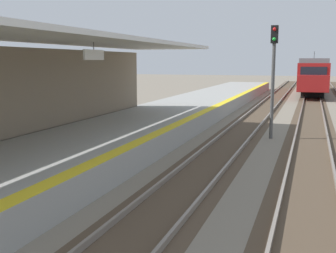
# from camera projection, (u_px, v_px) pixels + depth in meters

# --- Properties ---
(station_platform) EXTENTS (5.00, 80.00, 0.91)m
(station_platform) POSITION_uv_depth(u_px,v_px,m) (113.00, 138.00, 17.51)
(station_platform) COLOR #999993
(station_platform) RESTS_ON ground
(station_building_with_canopy) EXTENTS (4.85, 24.00, 4.43)m
(station_building_with_canopy) POSITION_uv_depth(u_px,v_px,m) (9.00, 90.00, 13.97)
(station_building_with_canopy) COLOR #4C4C4C
(station_building_with_canopy) RESTS_ON ground
(track_pair_nearest_platform) EXTENTS (2.34, 120.00, 0.16)m
(track_pair_nearest_platform) POSITION_uv_depth(u_px,v_px,m) (235.00, 137.00, 19.92)
(track_pair_nearest_platform) COLOR #4C3D2D
(track_pair_nearest_platform) RESTS_ON ground
(track_pair_middle) EXTENTS (2.34, 120.00, 0.16)m
(track_pair_middle) POSITION_uv_depth(u_px,v_px,m) (311.00, 141.00, 18.83)
(track_pair_middle) COLOR #4C3D2D
(track_pair_middle) RESTS_ON ground
(approaching_train) EXTENTS (2.93, 19.60, 4.76)m
(approaching_train) POSITION_uv_depth(u_px,v_px,m) (313.00, 74.00, 46.97)
(approaching_train) COLOR maroon
(approaching_train) RESTS_ON ground
(rail_signal_post) EXTENTS (0.32, 0.34, 5.20)m
(rail_signal_post) POSITION_uv_depth(u_px,v_px,m) (273.00, 70.00, 19.37)
(rail_signal_post) COLOR #4C4C4C
(rail_signal_post) RESTS_ON ground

